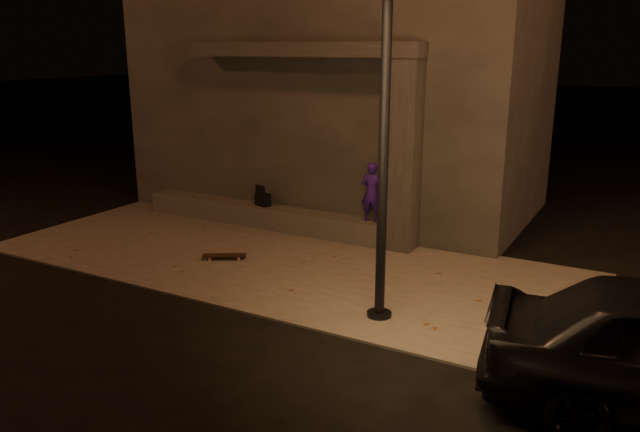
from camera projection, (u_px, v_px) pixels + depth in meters
The scene contains 10 objects.
ground at pixel (210, 299), 9.80m from camera, with size 120.00×120.00×0.00m, color black.
sidewalk at pixel (279, 261), 11.48m from camera, with size 11.00×4.40×0.04m, color #605C55.
building at pixel (343, 99), 15.06m from camera, with size 9.00×5.10×5.22m.
ledge at pixel (264, 216), 13.60m from camera, with size 6.00×0.55×0.45m, color #57544F.
column at pixel (404, 157), 11.68m from camera, with size 0.55×0.55×3.60m, color #32302E.
canopy at pixel (304, 49), 12.24m from camera, with size 5.00×0.70×0.28m, color #32302E.
skateboarder at pixel (372, 192), 12.18m from camera, with size 0.43×0.28×1.19m, color #371691.
backpack at pixel (263, 198), 13.51m from camera, with size 0.38×0.31×0.46m.
skateboard at pixel (225, 256), 11.48m from camera, with size 0.79×0.59×0.09m.
street_lamp_0 at pixel (388, 6), 7.96m from camera, with size 0.36×0.36×7.70m.
Camera 1 is at (5.94, -7.12, 3.85)m, focal length 35.00 mm.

